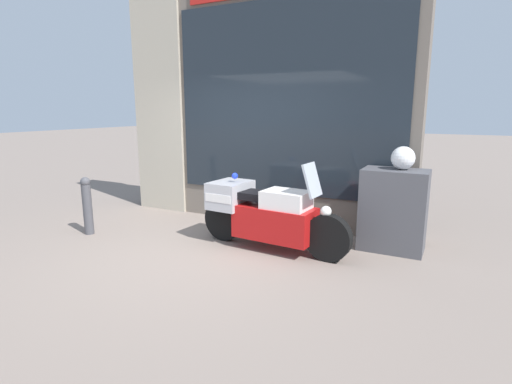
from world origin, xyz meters
The scene contains 7 objects.
ground_plane centered at (0.00, 0.00, 0.00)m, with size 60.00×60.00×0.00m, color gray.
shop_building centered at (-0.42, 2.00, 2.00)m, with size 5.11×0.55×4.00m.
window_display centered at (0.46, 2.03, 0.45)m, with size 3.59×0.30×1.88m.
paramedic_motorcycle centered at (0.71, 0.68, 0.51)m, with size 2.24×0.66×1.24m.
utility_cabinet centered at (2.30, 1.42, 0.56)m, with size 0.85×0.53×1.12m, color #4C4C51.
white_helmet centered at (2.37, 1.45, 1.27)m, with size 0.31×0.31×0.31m, color white.
street_bollard centered at (-1.99, 0.01, 0.46)m, with size 0.15×0.15×0.89m.
Camera 1 is at (3.04, -4.10, 1.91)m, focal length 28.00 mm.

